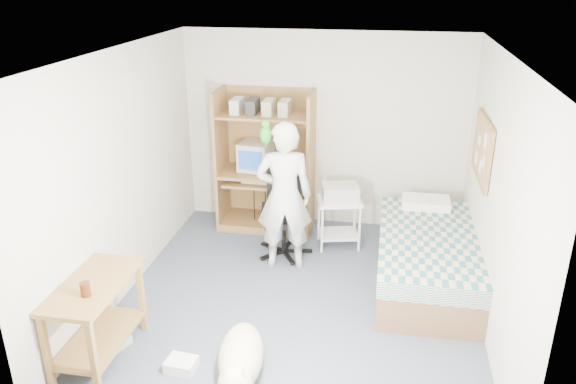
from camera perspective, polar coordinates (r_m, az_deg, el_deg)
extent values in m
plane|color=#474F61|center=(5.90, 1.01, -10.93)|extent=(4.00, 4.00, 0.00)
cube|color=beige|center=(7.20, 3.66, 6.20)|extent=(3.60, 0.02, 2.50)
cube|color=beige|center=(5.37, 20.44, -0.85)|extent=(0.02, 4.00, 2.50)
cube|color=beige|center=(5.86, -16.54, 1.57)|extent=(0.02, 4.00, 2.50)
cube|color=white|center=(5.00, 1.21, 13.87)|extent=(3.60, 4.00, 0.02)
cube|color=brown|center=(7.28, -6.76, 3.37)|extent=(0.04, 0.60, 1.80)
cube|color=brown|center=(7.04, 2.33, 2.86)|extent=(0.04, 0.60, 1.80)
cube|color=brown|center=(7.41, -1.81, 3.84)|extent=(1.20, 0.02, 1.80)
cube|color=brown|center=(7.19, -2.27, 1.92)|extent=(1.12, 0.60, 0.04)
cube|color=brown|center=(7.15, -2.40, 0.95)|extent=(1.00, 0.50, 0.03)
cube|color=brown|center=(6.97, -2.36, 7.80)|extent=(1.12, 0.55, 0.03)
cube|color=brown|center=(7.46, -2.19, -3.07)|extent=(1.12, 0.60, 0.10)
cube|color=brown|center=(6.29, 13.80, -7.46)|extent=(1.00, 2.00, 0.36)
cube|color=#2C6A75|center=(6.16, 14.04, -5.19)|extent=(1.02, 2.02, 0.20)
cube|color=white|center=(6.83, 13.81, -1.11)|extent=(0.55, 0.35, 0.12)
cube|color=olive|center=(5.02, -19.27, -8.96)|extent=(0.50, 1.00, 0.04)
cube|color=olive|center=(5.01, -23.29, -14.89)|extent=(0.05, 0.05, 0.70)
cube|color=olive|center=(4.82, -19.14, -15.82)|extent=(0.05, 0.05, 0.70)
cube|color=olive|center=(5.63, -18.42, -9.76)|extent=(0.05, 0.05, 0.70)
cube|color=olive|center=(5.46, -14.65, -10.34)|extent=(0.05, 0.05, 0.70)
cube|color=olive|center=(5.30, -18.54, -13.89)|extent=(0.46, 0.92, 0.03)
cube|color=#9B6E45|center=(6.13, 19.17, 4.11)|extent=(0.03, 0.90, 0.60)
cube|color=olive|center=(6.05, 19.51, 6.90)|extent=(0.04, 0.94, 0.04)
cube|color=olive|center=(6.23, 18.80, 1.40)|extent=(0.04, 0.94, 0.04)
cylinder|color=black|center=(6.75, -0.40, -5.99)|extent=(0.58, 0.58, 0.06)
cylinder|color=black|center=(6.67, -0.41, -4.61)|extent=(0.06, 0.06, 0.38)
cube|color=black|center=(6.57, -0.41, -2.81)|extent=(0.52, 0.52, 0.08)
cube|color=black|center=(6.64, -0.42, 0.48)|extent=(0.41, 0.13, 0.53)
cube|color=black|center=(6.51, -2.53, -1.66)|extent=(0.09, 0.29, 0.04)
cube|color=black|center=(6.51, 1.70, -1.65)|extent=(0.09, 0.29, 0.04)
imported|color=silver|center=(6.17, -0.40, -0.44)|extent=(0.69, 0.51, 1.70)
ellipsoid|color=#1C9014|center=(6.00, -2.26, 5.85)|extent=(0.13, 0.13, 0.20)
sphere|color=#1C9014|center=(5.93, -2.29, 6.90)|extent=(0.09, 0.09, 0.09)
cone|color=#F34615|center=(5.89, -2.31, 6.79)|extent=(0.04, 0.04, 0.03)
cylinder|color=#1C9014|center=(6.08, -2.23, 4.93)|extent=(0.05, 0.14, 0.12)
ellipsoid|color=beige|center=(4.91, -4.79, -16.22)|extent=(0.50, 0.84, 0.36)
sphere|color=beige|center=(4.51, -5.41, -18.82)|extent=(0.27, 0.27, 0.27)
cone|color=beige|center=(4.42, -6.40, -17.77)|extent=(0.08, 0.08, 0.10)
cone|color=beige|center=(4.41, -4.60, -17.84)|extent=(0.08, 0.08, 0.10)
cylinder|color=beige|center=(5.28, -4.31, -13.97)|extent=(0.11, 0.26, 0.13)
cube|color=white|center=(6.75, 5.27, -0.90)|extent=(0.59, 0.52, 0.04)
cube|color=white|center=(6.93, 5.14, -4.25)|extent=(0.54, 0.47, 0.03)
cylinder|color=white|center=(6.73, 3.13, -3.66)|extent=(0.03, 0.03, 0.59)
cylinder|color=white|center=(6.70, 6.96, -3.94)|extent=(0.03, 0.03, 0.59)
cylinder|color=white|center=(7.04, 3.49, -2.46)|extent=(0.03, 0.03, 0.59)
cylinder|color=white|center=(7.01, 7.14, -2.71)|extent=(0.03, 0.03, 0.59)
cube|color=#AEAEA9|center=(6.70, 5.30, -0.03)|extent=(0.48, 0.41, 0.18)
cube|color=beige|center=(7.20, -3.27, 3.70)|extent=(0.43, 0.45, 0.36)
cube|color=navy|center=(7.02, -3.85, 3.21)|extent=(0.31, 0.05, 0.25)
cube|color=beige|center=(7.12, -2.85, 1.09)|extent=(0.45, 0.17, 0.03)
cylinder|color=gold|center=(7.05, 0.65, 2.21)|extent=(0.08, 0.08, 0.12)
cylinder|color=#431E0A|center=(4.82, -19.90, -9.28)|extent=(0.08, 0.08, 0.12)
cube|color=white|center=(5.08, -10.79, -16.85)|extent=(0.27, 0.22, 0.10)
cube|color=#ADAEA9|center=(5.49, -17.02, -14.35)|extent=(0.25, 0.27, 0.08)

